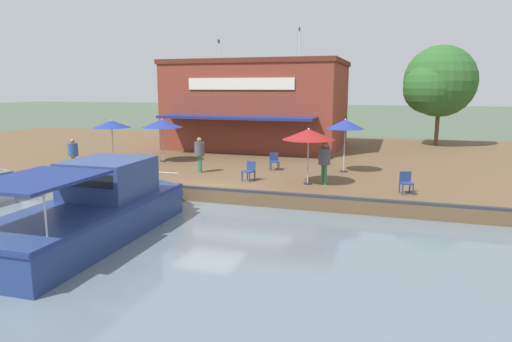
# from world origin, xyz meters

# --- Properties ---
(ground_plane) EXTENTS (220.00, 220.00, 0.00)m
(ground_plane) POSITION_xyz_m (0.00, 0.00, 0.00)
(ground_plane) COLOR #4C5B47
(quay_deck) EXTENTS (22.00, 56.00, 0.60)m
(quay_deck) POSITION_xyz_m (-11.00, 0.00, 0.30)
(quay_deck) COLOR brown
(quay_deck) RESTS_ON ground
(quay_edge_fender) EXTENTS (0.20, 50.40, 0.10)m
(quay_edge_fender) POSITION_xyz_m (-0.10, 0.00, 0.65)
(quay_edge_fender) COLOR #2D2D33
(quay_edge_fender) RESTS_ON quay_deck
(waterfront_restaurant) EXTENTS (9.41, 11.50, 7.91)m
(waterfront_restaurant) POSITION_xyz_m (-13.73, -2.19, 3.51)
(waterfront_restaurant) COLOR brown
(waterfront_restaurant) RESTS_ON quay_deck
(patio_umbrella_near_quay_edge) EXTENTS (1.81, 1.81, 2.59)m
(patio_umbrella_near_quay_edge) POSITION_xyz_m (-5.68, 4.66, 2.92)
(patio_umbrella_near_quay_edge) COLOR #B7B7B7
(patio_umbrella_near_quay_edge) RESTS_ON quay_deck
(patio_umbrella_far_corner) EXTENTS (2.20, 2.20, 2.40)m
(patio_umbrella_far_corner) POSITION_xyz_m (-2.36, 3.54, 2.73)
(patio_umbrella_far_corner) COLOR #B7B7B7
(patio_umbrella_far_corner) RESTS_ON quay_deck
(patio_umbrella_mid_patio_left) EXTENTS (2.12, 2.12, 2.26)m
(patio_umbrella_mid_patio_left) POSITION_xyz_m (-5.75, -8.43, 2.61)
(patio_umbrella_mid_patio_left) COLOR #B7B7B7
(patio_umbrella_mid_patio_left) RESTS_ON quay_deck
(patio_umbrella_back_row) EXTENTS (2.21, 2.21, 2.37)m
(patio_umbrella_back_row) POSITION_xyz_m (-5.91, -5.33, 2.71)
(patio_umbrella_back_row) COLOR #B7B7B7
(patio_umbrella_back_row) RESTS_ON quay_deck
(cafe_chair_mid_patio) EXTENTS (0.55, 0.55, 0.85)m
(cafe_chair_mid_patio) POSITION_xyz_m (-2.30, 0.94, 1.08)
(cafe_chair_mid_patio) COLOR navy
(cafe_chair_mid_patio) RESTS_ON quay_deck
(cafe_chair_facing_river) EXTENTS (0.55, 0.55, 0.85)m
(cafe_chair_facing_river) POSITION_xyz_m (-1.76, 7.51, 1.08)
(cafe_chair_facing_river) COLOR navy
(cafe_chair_facing_river) RESTS_ON quay_deck
(cafe_chair_far_corner_seat) EXTENTS (0.58, 0.58, 0.85)m
(cafe_chair_far_corner_seat) POSITION_xyz_m (-5.24, 1.28, 1.08)
(cafe_chair_far_corner_seat) COLOR navy
(cafe_chair_far_corner_seat) RESTS_ON quay_deck
(person_mid_patio) EXTENTS (0.48, 0.48, 1.70)m
(person_mid_patio) POSITION_xyz_m (-3.47, -1.98, 1.67)
(person_mid_patio) COLOR #337547
(person_mid_patio) RESTS_ON quay_deck
(person_at_quay_edge) EXTENTS (0.51, 0.51, 1.80)m
(person_at_quay_edge) POSITION_xyz_m (-2.46, 4.22, 1.74)
(person_at_quay_edge) COLOR #337547
(person_at_quay_edge) RESTS_ON quay_deck
(person_near_entrance) EXTENTS (0.46, 0.46, 1.62)m
(person_near_entrance) POSITION_xyz_m (-1.73, -7.88, 1.61)
(person_near_entrance) COLOR gold
(person_near_entrance) RESTS_ON quay_deck
(motorboat_distant_upstream) EXTENTS (9.00, 3.10, 2.29)m
(motorboat_distant_upstream) POSITION_xyz_m (4.43, -1.80, 0.87)
(motorboat_distant_upstream) COLOR navy
(motorboat_distant_upstream) RESTS_ON river_water
(tree_behind_restaurant) EXTENTS (5.21, 4.96, 6.97)m
(tree_behind_restaurant) POSITION_xyz_m (-18.08, 9.49, 4.96)
(tree_behind_restaurant) COLOR brown
(tree_behind_restaurant) RESTS_ON quay_deck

